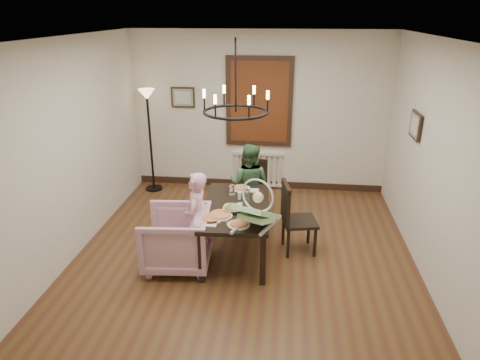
% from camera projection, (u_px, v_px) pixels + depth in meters
% --- Properties ---
extents(room_shell, '(4.51, 5.00, 2.81)m').
position_uv_depth(room_shell, '(247.00, 149.00, 5.55)').
color(room_shell, '#512B1B').
rests_on(room_shell, ground).
extents(dining_table, '(0.93, 1.56, 0.71)m').
position_uv_depth(dining_table, '(236.00, 211.00, 5.62)').
color(dining_table, black).
rests_on(dining_table, room_shell).
extents(chair_far, '(0.48, 0.48, 0.94)m').
position_uv_depth(chair_far, '(251.00, 191.00, 6.65)').
color(chair_far, black).
rests_on(chair_far, room_shell).
extents(chair_right, '(0.52, 0.52, 1.00)m').
position_uv_depth(chair_right, '(300.00, 217.00, 5.72)').
color(chair_right, black).
rests_on(chair_right, room_shell).
extents(armchair, '(0.91, 0.89, 0.77)m').
position_uv_depth(armchair, '(176.00, 239.00, 5.43)').
color(armchair, '#D4A2B8').
rests_on(armchair, room_shell).
extents(elderly_woman, '(0.27, 0.39, 1.03)m').
position_uv_depth(elderly_woman, '(197.00, 227.00, 5.45)').
color(elderly_woman, '#DA9AB0').
rests_on(elderly_woman, room_shell).
extents(seated_man, '(0.60, 0.51, 1.06)m').
position_uv_depth(seated_man, '(249.00, 191.00, 6.47)').
color(seated_man, '#3B633B').
rests_on(seated_man, room_shell).
extents(baby_bouncer, '(0.64, 0.73, 0.40)m').
position_uv_depth(baby_bouncer, '(257.00, 210.00, 4.99)').
color(baby_bouncer, '#B6EDA3').
rests_on(baby_bouncer, dining_table).
extents(salad_bowl, '(0.29, 0.29, 0.07)m').
position_uv_depth(salad_bowl, '(233.00, 209.00, 5.41)').
color(salad_bowl, white).
rests_on(salad_bowl, dining_table).
extents(pizza_platter, '(0.30, 0.30, 0.04)m').
position_uv_depth(pizza_platter, '(220.00, 215.00, 5.28)').
color(pizza_platter, tan).
rests_on(pizza_platter, dining_table).
extents(drinking_glass, '(0.07, 0.07, 0.15)m').
position_uv_depth(drinking_glass, '(246.00, 202.00, 5.50)').
color(drinking_glass, silver).
rests_on(drinking_glass, dining_table).
extents(window_blinds, '(1.00, 0.03, 1.40)m').
position_uv_depth(window_blinds, '(259.00, 102.00, 7.41)').
color(window_blinds, brown).
rests_on(window_blinds, room_shell).
extents(radiator, '(0.92, 0.12, 0.62)m').
position_uv_depth(radiator, '(258.00, 169.00, 7.89)').
color(radiator, silver).
rests_on(radiator, room_shell).
extents(picture_back, '(0.42, 0.03, 0.36)m').
position_uv_depth(picture_back, '(183.00, 97.00, 7.54)').
color(picture_back, black).
rests_on(picture_back, room_shell).
extents(picture_right, '(0.03, 0.42, 0.36)m').
position_uv_depth(picture_right, '(415.00, 125.00, 5.71)').
color(picture_right, black).
rests_on(picture_right, room_shell).
extents(floor_lamp, '(0.30, 0.30, 1.80)m').
position_uv_depth(floor_lamp, '(151.00, 142.00, 7.58)').
color(floor_lamp, black).
rests_on(floor_lamp, room_shell).
extents(chandelier, '(0.80, 0.80, 0.04)m').
position_uv_depth(chandelier, '(236.00, 112.00, 5.13)').
color(chandelier, black).
rests_on(chandelier, room_shell).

